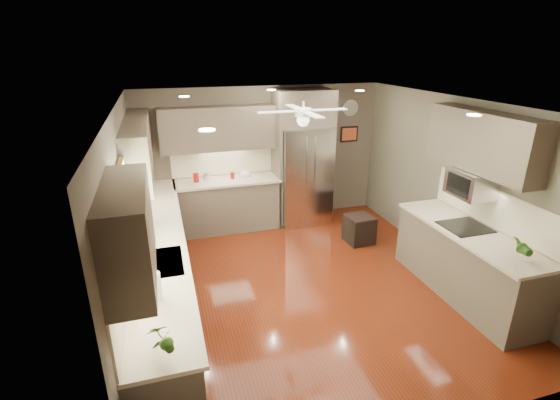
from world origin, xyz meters
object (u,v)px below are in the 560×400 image
canister_d (232,175)px  soap_bottle (146,240)px  bowl (245,177)px  stool (359,229)px  canister_a (196,178)px  paper_towel (155,286)px  microwave (471,184)px  canister_b (206,177)px  potted_plant_left (159,338)px  potted_plant_right (522,247)px  refrigerator (303,160)px

canister_d → soap_bottle: size_ratio=0.59×
canister_d → bowl: canister_d is taller
stool → canister_a: bearing=154.7°
stool → paper_towel: paper_towel is taller
soap_bottle → microwave: size_ratio=0.34×
canister_b → microwave: size_ratio=0.25×
bowl → potted_plant_left: bearing=-110.4°
microwave → paper_towel: microwave is taller
potted_plant_right → potted_plant_left: bearing=-173.9°
microwave → paper_towel: size_ratio=1.88×
bowl → microwave: (2.41, -2.74, 0.51)m
bowl → paper_towel: size_ratio=0.71×
soap_bottle → stool: (3.38, 1.10, -0.80)m
potted_plant_left → soap_bottle: bearing=93.7°
canister_b → bowl: (0.69, -0.05, -0.04)m
canister_a → potted_plant_left: size_ratio=0.46×
canister_a → canister_d: size_ratio=1.38×
canister_d → soap_bottle: 2.73m
canister_b → potted_plant_right: size_ratio=0.47×
canister_a → bowl: size_ratio=0.74×
canister_b → potted_plant_right: (2.98, -3.81, 0.08)m
potted_plant_right → bowl: 4.41m
canister_b → refrigerator: refrigerator is taller
soap_bottle → potted_plant_right: bearing=-20.4°
refrigerator → microwave: 3.03m
soap_bottle → microwave: bearing=-6.3°
potted_plant_right → canister_a: bearing=129.8°
canister_d → paper_towel: 3.69m
canister_b → paper_towel: size_ratio=0.47×
bowl → refrigerator: (1.09, -0.03, 0.22)m
potted_plant_left → microwave: size_ratio=0.61×
bowl → refrigerator: 1.11m
canister_b → refrigerator: 1.79m
canister_a → bowl: 0.86m
refrigerator → stool: (0.61, -1.16, -0.95)m
canister_a → microwave: size_ratio=0.28×
potted_plant_left → potted_plant_right: bearing=6.1°
canister_a → soap_bottle: bearing=-109.4°
canister_b → microwave: microwave is taller
bowl → microwave: bearing=-48.6°
canister_a → bowl: canister_a is taller
potted_plant_left → bowl: size_ratio=1.61×
potted_plant_left → paper_towel: bearing=91.9°
canister_a → refrigerator: bearing=-1.6°
soap_bottle → canister_b: bearing=67.1°
bowl → stool: 2.20m
canister_a → canister_d: 0.64m
bowl → stool: (1.70, -1.19, -0.73)m
potted_plant_right → paper_towel: bearing=174.6°
canister_b → canister_d: bearing=-2.5°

